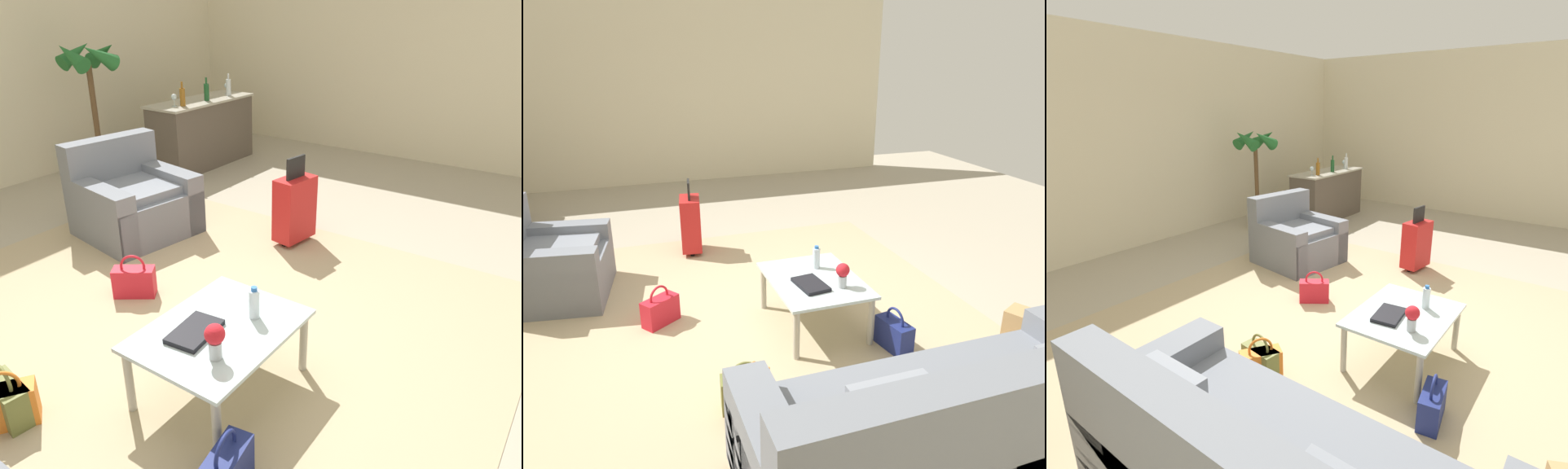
{
  "view_description": "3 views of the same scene",
  "coord_description": "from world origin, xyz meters",
  "views": [
    {
      "loc": [
        -2.24,
        -2.05,
        2.13
      ],
      "look_at": [
        0.2,
        -0.37,
        0.76
      ],
      "focal_mm": 35.0,
      "sensor_mm": 36.0,
      "label": 1
    },
    {
      "loc": [
        -3.93,
        0.98,
        2.23
      ],
      "look_at": [
        -0.83,
        -0.09,
        1.03
      ],
      "focal_mm": 35.0,
      "sensor_mm": 36.0,
      "label": 2
    },
    {
      "loc": [
        -3.27,
        -1.63,
        2.05
      ],
      "look_at": [
        -0.75,
        0.23,
        1.07
      ],
      "focal_mm": 28.0,
      "sensor_mm": 36.0,
      "label": 3
    }
  ],
  "objects": [
    {
      "name": "water_bottle",
      "position": [
        -0.2,
        -0.6,
        0.53
      ],
      "size": [
        0.06,
        0.06,
        0.2
      ],
      "color": "silver",
      "rests_on": "coffee_table"
    },
    {
      "name": "ground_plane",
      "position": [
        0.0,
        0.0,
        0.0
      ],
      "size": [
        12.0,
        12.0,
        0.0
      ],
      "primitive_type": "plane",
      "color": "#A89E89"
    },
    {
      "name": "coffee_table_book",
      "position": [
        -0.52,
        -0.42,
        0.45
      ],
      "size": [
        0.34,
        0.24,
        0.03
      ],
      "primitive_type": "cube",
      "rotation": [
        0.0,
        0.0,
        0.11
      ],
      "color": "black",
      "rests_on": "coffee_table"
    },
    {
      "name": "handbag_navy",
      "position": [
        -0.94,
        -0.96,
        0.13
      ],
      "size": [
        0.34,
        0.19,
        0.36
      ],
      "color": "navy",
      "rests_on": "ground"
    },
    {
      "name": "handbag_orange",
      "position": [
        -1.28,
        0.29,
        0.13
      ],
      "size": [
        0.34,
        0.3,
        0.36
      ],
      "color": "orange",
      "rests_on": "ground"
    },
    {
      "name": "couch",
      "position": [
        -2.2,
        -0.6,
        0.3
      ],
      "size": [
        0.95,
        2.28,
        0.89
      ],
      "color": "slate",
      "rests_on": "ground"
    },
    {
      "name": "wall_right",
      "position": [
        5.06,
        0.0,
        1.55
      ],
      "size": [
        0.12,
        8.0,
        3.1
      ],
      "primitive_type": "cube",
      "color": "beige",
      "rests_on": "ground"
    },
    {
      "name": "area_rug",
      "position": [
        -0.6,
        0.2,
        0.0
      ],
      "size": [
        5.2,
        4.4,
        0.01
      ],
      "primitive_type": "cube",
      "color": "tan",
      "rests_on": "ground"
    },
    {
      "name": "coffee_table",
      "position": [
        -0.4,
        -0.5,
        0.38
      ],
      "size": [
        0.95,
        0.72,
        0.44
      ],
      "color": "silver",
      "rests_on": "ground"
    },
    {
      "name": "armchair",
      "position": [
        0.91,
        1.67,
        0.3
      ],
      "size": [
        1.11,
        1.09,
        0.91
      ],
      "color": "slate",
      "rests_on": "ground"
    },
    {
      "name": "backpack_tan",
      "position": [
        -1.4,
        -1.79,
        0.19
      ],
      "size": [
        0.36,
        0.34,
        0.4
      ],
      "color": "tan",
      "rests_on": "ground"
    },
    {
      "name": "suitcase_red",
      "position": [
        1.6,
        0.2,
        0.36
      ],
      "size": [
        0.43,
        0.28,
        0.85
      ],
      "color": "red",
      "rests_on": "ground"
    },
    {
      "name": "handbag_red",
      "position": [
        0.05,
        0.73,
        0.13
      ],
      "size": [
        0.3,
        0.34,
        0.36
      ],
      "color": "red",
      "rests_on": "ground"
    },
    {
      "name": "handbag_olive",
      "position": [
        -1.25,
        0.32,
        0.13
      ],
      "size": [
        0.18,
        0.34,
        0.36
      ],
      "color": "olive",
      "rests_on": "ground"
    },
    {
      "name": "flower_vase",
      "position": [
        -0.62,
        -0.65,
        0.56
      ],
      "size": [
        0.11,
        0.11,
        0.21
      ],
      "color": "#B2B7BC",
      "rests_on": "coffee_table"
    }
  ]
}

